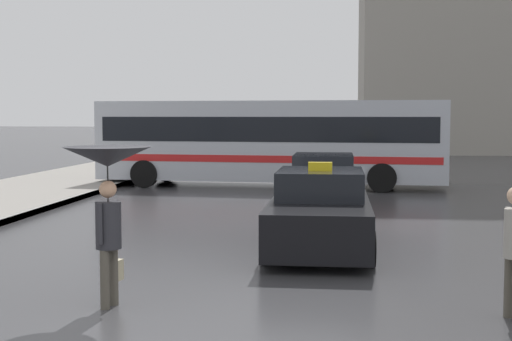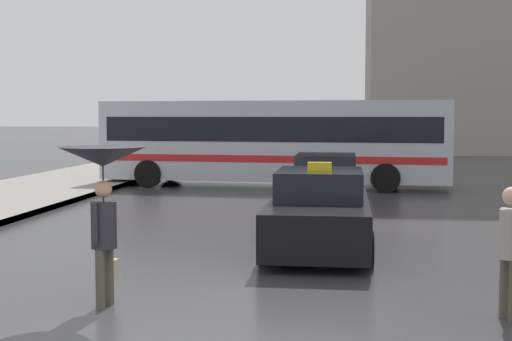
% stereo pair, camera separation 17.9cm
% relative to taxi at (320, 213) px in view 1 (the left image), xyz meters
% --- Properties ---
extents(taxi, '(1.91, 4.51, 1.64)m').
position_rel_taxi_xyz_m(taxi, '(0.00, 0.00, 0.00)').
color(taxi, black).
rests_on(taxi, ground_plane).
extents(sedan_red, '(1.91, 4.78, 1.46)m').
position_rel_taxi_xyz_m(sedan_red, '(-0.06, 5.99, -0.02)').
color(sedan_red, '#B7B2AD').
rests_on(sedan_red, ground_plane).
extents(city_bus, '(12.24, 3.52, 3.00)m').
position_rel_taxi_xyz_m(city_bus, '(-2.04, 11.67, 0.99)').
color(city_bus, '#B2B7C1').
rests_on(city_bus, ground_plane).
extents(pedestrian_with_umbrella, '(1.14, 1.14, 2.10)m').
position_rel_taxi_xyz_m(pedestrian_with_umbrella, '(-2.64, -4.34, 1.03)').
color(pedestrian_with_umbrella, '#4C473D').
rests_on(pedestrian_with_umbrella, ground_plane).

